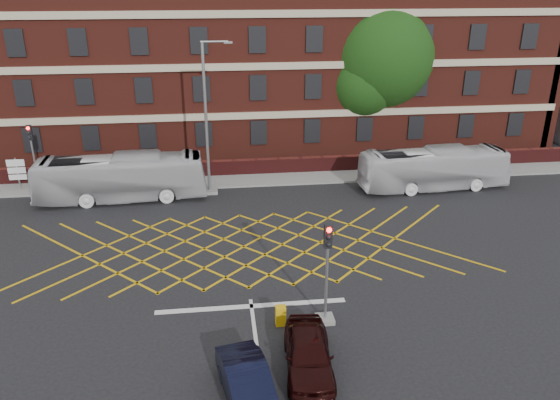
{
  "coord_description": "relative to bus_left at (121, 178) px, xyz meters",
  "views": [
    {
      "loc": [
        -1.17,
        -22.99,
        12.81
      ],
      "look_at": [
        1.82,
        1.5,
        2.71
      ],
      "focal_mm": 35.0,
      "sensor_mm": 36.0,
      "label": 1
    }
  ],
  "objects": [
    {
      "name": "victorian_building",
      "position": [
        7.29,
        12.63,
        6.4
      ],
      "size": [
        51.0,
        12.17,
        20.4
      ],
      "color": "#581F16",
      "rests_on": "ground"
    },
    {
      "name": "car_maroon",
      "position": [
        8.74,
        -17.08,
        -0.74
      ],
      "size": [
        1.98,
        4.18,
        1.38
      ],
      "primitive_type": "imported",
      "rotation": [
        0.0,
        0.0,
        -0.09
      ],
      "color": "black",
      "rests_on": "ground"
    },
    {
      "name": "ground",
      "position": [
        7.04,
        -9.37,
        -1.43
      ],
      "size": [
        120.0,
        120.0,
        0.0
      ],
      "primitive_type": "plane",
      "color": "black",
      "rests_on": "ground"
    },
    {
      "name": "stop_line",
      "position": [
        7.04,
        -12.87,
        -1.42
      ],
      "size": [
        8.0,
        0.3,
        0.02
      ],
      "primitive_type": "cube",
      "color": "silver",
      "rests_on": "ground"
    },
    {
      "name": "car_navy",
      "position": [
        6.54,
        -18.45,
        -0.77
      ],
      "size": [
        2.11,
        4.19,
        1.32
      ],
      "primitive_type": "imported",
      "rotation": [
        0.0,
        0.0,
        0.19
      ],
      "color": "black",
      "rests_on": "ground"
    },
    {
      "name": "utility_cabinet",
      "position": [
        8.1,
        -14.3,
        -1.02
      ],
      "size": [
        0.4,
        0.36,
        0.83
      ],
      "primitive_type": "cube",
      "color": "#E2A80D",
      "rests_on": "ground"
    },
    {
      "name": "box_junction_hatching",
      "position": [
        7.04,
        -7.37,
        -1.43
      ],
      "size": [
        8.22,
        8.22,
        0.02
      ],
      "primitive_type": "cube",
      "rotation": [
        0.0,
        0.0,
        0.79
      ],
      "color": "#CC990C",
      "rests_on": "ground"
    },
    {
      "name": "deciduous_tree",
      "position": [
        18.47,
        8.8,
        5.29
      ],
      "size": [
        8.33,
        8.27,
        11.43
      ],
      "color": "black",
      "rests_on": "ground"
    },
    {
      "name": "bus_left",
      "position": [
        0.0,
        0.0,
        0.0
      ],
      "size": [
        10.37,
        2.78,
        2.87
      ],
      "primitive_type": "imported",
      "rotation": [
        0.0,
        0.0,
        1.61
      ],
      "color": "#B9B9BE",
      "rests_on": "ground"
    },
    {
      "name": "boundary_wall",
      "position": [
        7.04,
        3.63,
        -0.88
      ],
      "size": [
        56.0,
        0.5,
        1.1
      ],
      "primitive_type": "cube",
      "color": "#441212",
      "rests_on": "ground"
    },
    {
      "name": "direction_signs",
      "position": [
        -6.81,
        2.29,
        -0.05
      ],
      "size": [
        1.1,
        0.16,
        2.2
      ],
      "color": "gray",
      "rests_on": "ground"
    },
    {
      "name": "traffic_light_far",
      "position": [
        -5.68,
        2.41,
        0.33
      ],
      "size": [
        0.7,
        0.7,
        4.27
      ],
      "color": "slate",
      "rests_on": "ground"
    },
    {
      "name": "street_lamp",
      "position": [
        5.41,
        0.52,
        1.84
      ],
      "size": [
        2.25,
        1.0,
        9.41
      ],
      "color": "slate",
      "rests_on": "ground"
    },
    {
      "name": "traffic_light_near",
      "position": [
        9.9,
        -14.3,
        0.33
      ],
      "size": [
        0.7,
        0.7,
        4.27
      ],
      "color": "slate",
      "rests_on": "ground"
    },
    {
      "name": "bus_right",
      "position": [
        19.77,
        -0.48,
        -0.09
      ],
      "size": [
        9.78,
        2.8,
        2.69
      ],
      "primitive_type": "imported",
      "rotation": [
        0.0,
        0.0,
        1.63
      ],
      "color": "silver",
      "rests_on": "ground"
    },
    {
      "name": "far_pavement",
      "position": [
        7.04,
        2.63,
        -1.37
      ],
      "size": [
        60.0,
        3.0,
        0.12
      ],
      "primitive_type": "cube",
      "color": "slate",
      "rests_on": "ground"
    }
  ]
}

